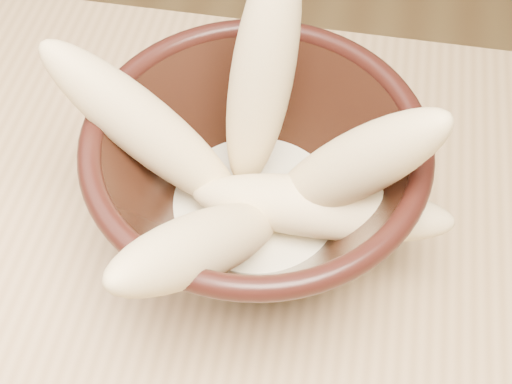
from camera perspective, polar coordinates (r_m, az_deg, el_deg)
bowl at (r=0.50m, az=0.00°, el=0.72°), size 0.23×0.23×0.13m
milk_puddle at (r=0.52m, az=0.00°, el=-1.29°), size 0.13×0.13×0.02m
banana_upright at (r=0.48m, az=0.45°, el=9.12°), size 0.07×0.10×0.19m
banana_left at (r=0.49m, az=-8.75°, el=5.02°), size 0.16×0.06×0.15m
banana_right at (r=0.46m, az=7.61°, el=1.95°), size 0.14×0.07×0.16m
banana_across at (r=0.49m, az=5.15°, el=-1.23°), size 0.18×0.05×0.06m
banana_front at (r=0.44m, az=-4.21°, el=-4.24°), size 0.11×0.17×0.15m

